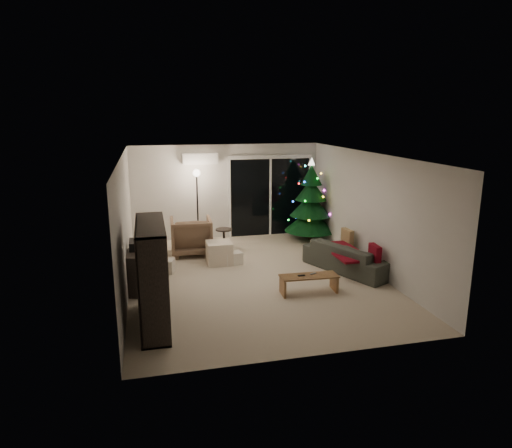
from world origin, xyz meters
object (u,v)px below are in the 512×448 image
Objects in this scene: armchair at (191,236)px; christmas_tree at (311,200)px; media_cabinet at (141,268)px; coffee_table at (309,284)px; bookshelf at (139,276)px; sofa at (349,257)px.

christmas_tree is at bearing -167.88° from armchair.
christmas_tree is (4.34, 2.45, 0.70)m from media_cabinet.
armchair is at bearing 125.00° from coffee_table.
media_cabinet is at bearing 110.59° from bookshelf.
coffee_table is (-1.25, -0.98, -0.13)m from sofa.
christmas_tree is at bearing 46.30° from media_cabinet.
armchair is 3.53m from coffee_table.
media_cabinet reaches higher than coffee_table.
bookshelf is 3.19m from coffee_table.
coffee_table is (3.05, -1.05, -0.21)m from media_cabinet.
media_cabinet is at bearing 61.53° from armchair.
media_cabinet is 3.23m from coffee_table.
bookshelf is 3.84m from armchair.
armchair is 0.45× the size of christmas_tree.
armchair is 0.48× the size of sofa.
christmas_tree reaches higher than coffee_table.
media_cabinet is 0.57× the size of christmas_tree.
media_cabinet is 2.23m from armchair.
coffee_table is at bearing 125.14° from armchair.
bookshelf is 1.71× the size of armchair.
armchair is at bearing 34.02° from sofa.
coffee_table is 0.50× the size of christmas_tree.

